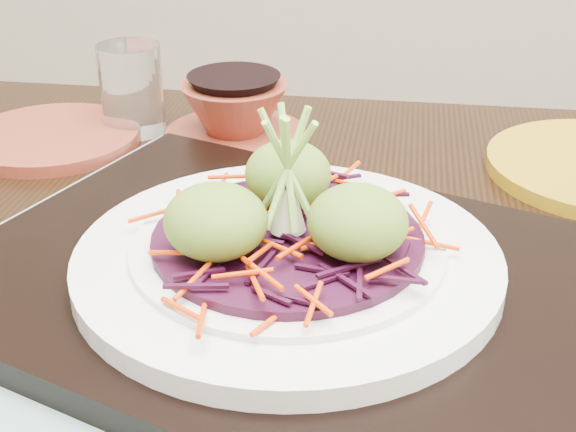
{
  "coord_description": "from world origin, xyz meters",
  "views": [
    {
      "loc": [
        -0.04,
        -0.41,
        1.02
      ],
      "look_at": [
        -0.05,
        0.07,
        0.77
      ],
      "focal_mm": 50.0,
      "sensor_mm": 36.0,
      "label": 1
    }
  ],
  "objects_px": {
    "serving_tray": "(288,283)",
    "white_plate": "(288,258)",
    "water_glass": "(132,89)",
    "terracotta_side_plate": "(53,138)",
    "dining_table": "(267,368)",
    "terracotta_bowl_set": "(235,116)"
  },
  "relations": [
    {
      "from": "dining_table",
      "to": "white_plate",
      "type": "bearing_deg",
      "value": -60.91
    },
    {
      "from": "water_glass",
      "to": "terracotta_side_plate",
      "type": "bearing_deg",
      "value": -154.61
    },
    {
      "from": "white_plate",
      "to": "water_glass",
      "type": "height_order",
      "value": "water_glass"
    },
    {
      "from": "dining_table",
      "to": "serving_tray",
      "type": "xyz_separation_m",
      "value": [
        0.02,
        -0.04,
        0.11
      ]
    },
    {
      "from": "terracotta_bowl_set",
      "to": "serving_tray",
      "type": "bearing_deg",
      "value": -78.99
    },
    {
      "from": "serving_tray",
      "to": "terracotta_side_plate",
      "type": "distance_m",
      "value": 0.37
    },
    {
      "from": "dining_table",
      "to": "terracotta_bowl_set",
      "type": "bearing_deg",
      "value": 106.92
    },
    {
      "from": "serving_tray",
      "to": "white_plate",
      "type": "height_order",
      "value": "white_plate"
    },
    {
      "from": "white_plate",
      "to": "water_glass",
      "type": "relative_size",
      "value": 3.16
    },
    {
      "from": "dining_table",
      "to": "terracotta_side_plate",
      "type": "relative_size",
      "value": 7.17
    },
    {
      "from": "terracotta_side_plate",
      "to": "water_glass",
      "type": "distance_m",
      "value": 0.09
    },
    {
      "from": "white_plate",
      "to": "terracotta_side_plate",
      "type": "bearing_deg",
      "value": 130.48
    },
    {
      "from": "dining_table",
      "to": "water_glass",
      "type": "xyz_separation_m",
      "value": [
        -0.14,
        0.27,
        0.14
      ]
    },
    {
      "from": "white_plate",
      "to": "terracotta_side_plate",
      "type": "xyz_separation_m",
      "value": [
        -0.24,
        0.28,
        -0.03
      ]
    },
    {
      "from": "serving_tray",
      "to": "terracotta_side_plate",
      "type": "xyz_separation_m",
      "value": [
        -0.24,
        0.28,
        -0.01
      ]
    },
    {
      "from": "terracotta_side_plate",
      "to": "white_plate",
      "type": "bearing_deg",
      "value": -49.52
    },
    {
      "from": "serving_tray",
      "to": "white_plate",
      "type": "distance_m",
      "value": 0.02
    },
    {
      "from": "serving_tray",
      "to": "water_glass",
      "type": "relative_size",
      "value": 4.87
    },
    {
      "from": "white_plate",
      "to": "water_glass",
      "type": "bearing_deg",
      "value": 117.27
    },
    {
      "from": "dining_table",
      "to": "terracotta_side_plate",
      "type": "distance_m",
      "value": 0.34
    },
    {
      "from": "terracotta_side_plate",
      "to": "water_glass",
      "type": "relative_size",
      "value": 1.91
    },
    {
      "from": "serving_tray",
      "to": "terracotta_side_plate",
      "type": "relative_size",
      "value": 2.55
    }
  ]
}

